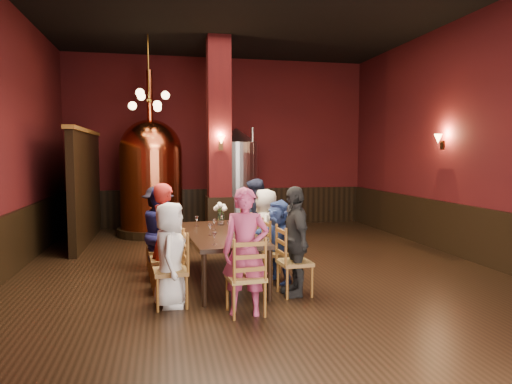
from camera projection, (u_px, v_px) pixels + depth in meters
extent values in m
plane|color=black|center=(258.00, 271.00, 7.63)|extent=(10.00, 10.00, 0.00)
cube|color=#4B1011|center=(220.00, 143.00, 12.32)|extent=(8.00, 0.02, 4.50)
cube|color=#4B1011|center=(442.00, 101.00, 2.56)|extent=(8.00, 0.02, 4.50)
cube|color=#4B1011|center=(474.00, 137.00, 8.25)|extent=(0.02, 10.00, 4.50)
cube|color=black|center=(468.00, 233.00, 8.39)|extent=(0.08, 9.90, 1.00)
cube|color=black|center=(221.00, 207.00, 12.43)|extent=(7.90, 0.08, 1.00)
cube|color=#4B1011|center=(219.00, 140.00, 10.12)|extent=(0.58, 0.58, 4.50)
cube|color=black|center=(86.00, 188.00, 10.01)|extent=(0.22, 3.50, 2.40)
cube|color=black|center=(220.00, 234.00, 7.00)|extent=(1.19, 2.47, 0.06)
cylinder|color=black|center=(204.00, 280.00, 5.82)|extent=(0.07, 0.07, 0.69)
cylinder|color=black|center=(270.00, 275.00, 6.06)|extent=(0.07, 0.07, 0.69)
cylinder|color=black|center=(182.00, 246.00, 8.00)|extent=(0.07, 0.07, 0.69)
cylinder|color=black|center=(231.00, 243.00, 8.24)|extent=(0.07, 0.07, 0.69)
imported|color=white|center=(170.00, 255.00, 5.81)|extent=(0.50, 0.70, 1.34)
imported|color=#AD231D|center=(165.00, 238.00, 6.44)|extent=(0.55, 0.66, 1.54)
imported|color=navy|center=(162.00, 233.00, 7.08)|extent=(0.48, 0.76, 1.44)
imported|color=black|center=(158.00, 227.00, 7.72)|extent=(0.57, 0.94, 1.42)
imported|color=black|center=(295.00, 241.00, 6.28)|extent=(0.38, 0.89, 1.51)
imported|color=navy|center=(279.00, 241.00, 6.93)|extent=(0.82, 1.22, 1.26)
imported|color=beige|center=(266.00, 230.00, 7.55)|extent=(0.55, 0.74, 1.37)
imported|color=#1D223B|center=(255.00, 221.00, 8.19)|extent=(0.53, 0.80, 1.51)
imported|color=#AC3964|center=(246.00, 251.00, 5.51)|extent=(0.64, 0.51, 1.55)
cylinder|color=black|center=(152.00, 231.00, 11.02)|extent=(1.66, 1.66, 0.18)
cylinder|color=#BD512B|center=(151.00, 189.00, 10.93)|extent=(1.78, 1.78, 1.84)
sphere|color=#BD512B|center=(151.00, 151.00, 10.86)|extent=(1.47, 1.47, 1.47)
cylinder|color=#BD512B|center=(150.00, 96.00, 10.75)|extent=(0.15, 0.15, 1.20)
cylinder|color=#B2B2B7|center=(236.00, 186.00, 11.74)|extent=(1.21, 1.21, 2.24)
cone|color=#B2B2B7|center=(236.00, 135.00, 11.63)|extent=(1.08, 1.08, 0.36)
cylinder|color=#B2B2B7|center=(253.00, 178.00, 11.44)|extent=(0.07, 0.07, 2.51)
cylinder|color=white|center=(221.00, 219.00, 7.71)|extent=(0.11, 0.11, 0.21)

